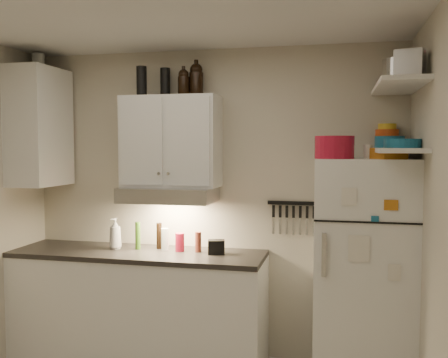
# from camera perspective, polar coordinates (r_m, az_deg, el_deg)

# --- Properties ---
(back_wall) EXTENTS (3.20, 0.02, 2.60)m
(back_wall) POSITION_cam_1_polar(r_m,az_deg,el_deg) (4.28, -1.45, -2.76)
(back_wall) COLOR beige
(back_wall) RESTS_ON ground
(base_cabinet) EXTENTS (2.10, 0.60, 0.88)m
(base_cabinet) POSITION_cam_1_polar(r_m,az_deg,el_deg) (4.35, -9.74, -14.32)
(base_cabinet) COLOR white
(base_cabinet) RESTS_ON floor
(countertop) EXTENTS (2.10, 0.62, 0.04)m
(countertop) POSITION_cam_1_polar(r_m,az_deg,el_deg) (4.23, -9.81, -8.39)
(countertop) COLOR black
(countertop) RESTS_ON base_cabinet
(upper_cabinet) EXTENTS (0.80, 0.33, 0.75)m
(upper_cabinet) POSITION_cam_1_polar(r_m,az_deg,el_deg) (4.17, -6.06, 4.27)
(upper_cabinet) COLOR white
(upper_cabinet) RESTS_ON back_wall
(side_cabinet) EXTENTS (0.33, 0.55, 1.00)m
(side_cabinet) POSITION_cam_1_polar(r_m,az_deg,el_deg) (4.56, -20.34, 5.58)
(side_cabinet) COLOR white
(side_cabinet) RESTS_ON left_wall
(range_hood) EXTENTS (0.76, 0.46, 0.12)m
(range_hood) POSITION_cam_1_polar(r_m,az_deg,el_deg) (4.13, -6.31, -1.77)
(range_hood) COLOR silver
(range_hood) RESTS_ON back_wall
(fridge) EXTENTS (0.70, 0.68, 1.70)m
(fridge) POSITION_cam_1_polar(r_m,az_deg,el_deg) (3.89, 15.64, -10.30)
(fridge) COLOR white
(fridge) RESTS_ON floor
(shelf_hi) EXTENTS (0.30, 0.95, 0.03)m
(shelf_hi) POSITION_cam_1_polar(r_m,az_deg,el_deg) (3.68, 19.28, 9.99)
(shelf_hi) COLOR white
(shelf_hi) RESTS_ON right_wall
(shelf_lo) EXTENTS (0.30, 0.95, 0.03)m
(shelf_lo) POSITION_cam_1_polar(r_m,az_deg,el_deg) (3.66, 19.13, 3.13)
(shelf_lo) COLOR white
(shelf_lo) RESTS_ON right_wall
(knife_strip) EXTENTS (0.42, 0.02, 0.03)m
(knife_strip) POSITION_cam_1_polar(r_m,az_deg,el_deg) (4.14, 7.91, -2.75)
(knife_strip) COLOR black
(knife_strip) RESTS_ON back_wall
(dutch_oven) EXTENTS (0.34, 0.34, 0.16)m
(dutch_oven) POSITION_cam_1_polar(r_m,az_deg,el_deg) (3.60, 12.50, 3.56)
(dutch_oven) COLOR #A3132C
(dutch_oven) RESTS_ON fridge
(book_stack) EXTENTS (0.26, 0.28, 0.08)m
(book_stack) POSITION_cam_1_polar(r_m,az_deg,el_deg) (3.61, 18.19, 2.79)
(book_stack) COLOR #C17018
(book_stack) RESTS_ON fridge
(spice_jar) EXTENTS (0.08, 0.08, 0.10)m
(spice_jar) POSITION_cam_1_polar(r_m,az_deg,el_deg) (3.67, 16.15, 3.02)
(spice_jar) COLOR silver
(spice_jar) RESTS_ON fridge
(stock_pot) EXTENTS (0.36, 0.36, 0.21)m
(stock_pot) POSITION_cam_1_polar(r_m,az_deg,el_deg) (3.94, 19.71, 11.29)
(stock_pot) COLOR silver
(stock_pot) RESTS_ON shelf_hi
(tin_a) EXTENTS (0.23, 0.21, 0.20)m
(tin_a) POSITION_cam_1_polar(r_m,az_deg,el_deg) (3.63, 20.51, 11.88)
(tin_a) COLOR #AAAAAD
(tin_a) RESTS_ON shelf_hi
(tin_b) EXTENTS (0.21, 0.21, 0.17)m
(tin_b) POSITION_cam_1_polar(r_m,az_deg,el_deg) (3.40, 20.48, 12.19)
(tin_b) COLOR #AAAAAD
(tin_b) RESTS_ON shelf_hi
(bowl_teal) EXTENTS (0.22, 0.22, 0.09)m
(bowl_teal) POSITION_cam_1_polar(r_m,az_deg,el_deg) (3.99, 18.41, 4.03)
(bowl_teal) COLOR #185F84
(bowl_teal) RESTS_ON shelf_lo
(bowl_orange) EXTENTS (0.18, 0.18, 0.05)m
(bowl_orange) POSITION_cam_1_polar(r_m,az_deg,el_deg) (4.05, 18.14, 5.03)
(bowl_orange) COLOR #CD4413
(bowl_orange) RESTS_ON bowl_teal
(bowl_yellow) EXTENTS (0.14, 0.14, 0.04)m
(bowl_yellow) POSITION_cam_1_polar(r_m,az_deg,el_deg) (4.05, 18.16, 5.71)
(bowl_yellow) COLOR gold
(bowl_yellow) RESTS_ON bowl_orange
(plates) EXTENTS (0.25, 0.25, 0.06)m
(plates) POSITION_cam_1_polar(r_m,az_deg,el_deg) (3.61, 19.73, 3.84)
(plates) COLOR #185F84
(plates) RESTS_ON shelf_lo
(growler_a) EXTENTS (0.11, 0.11, 0.22)m
(growler_a) POSITION_cam_1_polar(r_m,az_deg,el_deg) (4.18, -4.64, 10.97)
(growler_a) COLOR black
(growler_a) RESTS_ON upper_cabinet
(growler_b) EXTENTS (0.14, 0.14, 0.28)m
(growler_b) POSITION_cam_1_polar(r_m,az_deg,el_deg) (4.21, -3.19, 11.29)
(growler_b) COLOR black
(growler_b) RESTS_ON upper_cabinet
(thermos_a) EXTENTS (0.11, 0.11, 0.24)m
(thermos_a) POSITION_cam_1_polar(r_m,az_deg,el_deg) (4.30, -6.73, 10.88)
(thermos_a) COLOR black
(thermos_a) RESTS_ON upper_cabinet
(thermos_b) EXTENTS (0.10, 0.10, 0.25)m
(thermos_b) POSITION_cam_1_polar(r_m,az_deg,el_deg) (4.26, -9.40, 10.95)
(thermos_b) COLOR black
(thermos_b) RESTS_ON upper_cabinet
(side_jar) EXTENTS (0.11, 0.11, 0.14)m
(side_jar) POSITION_cam_1_polar(r_m,az_deg,el_deg) (4.71, -20.44, 12.47)
(side_jar) COLOR silver
(side_jar) RESTS_ON side_cabinet
(soap_bottle) EXTENTS (0.15, 0.15, 0.29)m
(soap_bottle) POSITION_cam_1_polar(r_m,az_deg,el_deg) (4.33, -12.33, -5.91)
(soap_bottle) COLOR white
(soap_bottle) RESTS_ON countertop
(pepper_mill) EXTENTS (0.05, 0.05, 0.17)m
(pepper_mill) POSITION_cam_1_polar(r_m,az_deg,el_deg) (4.12, -2.97, -7.20)
(pepper_mill) COLOR maroon
(pepper_mill) RESTS_ON countertop
(oil_bottle) EXTENTS (0.06, 0.06, 0.23)m
(oil_bottle) POSITION_cam_1_polar(r_m,az_deg,el_deg) (4.28, -9.82, -6.39)
(oil_bottle) COLOR #366218
(oil_bottle) RESTS_ON countertop
(vinegar_bottle) EXTENTS (0.05, 0.05, 0.22)m
(vinegar_bottle) POSITION_cam_1_polar(r_m,az_deg,el_deg) (4.28, -7.42, -6.45)
(vinegar_bottle) COLOR black
(vinegar_bottle) RESTS_ON countertop
(clear_bottle) EXTENTS (0.07, 0.07, 0.18)m
(clear_bottle) POSITION_cam_1_polar(r_m,az_deg,el_deg) (4.22, -6.77, -6.86)
(clear_bottle) COLOR silver
(clear_bottle) RESTS_ON countertop
(red_jar) EXTENTS (0.10, 0.10, 0.15)m
(red_jar) POSITION_cam_1_polar(r_m,az_deg,el_deg) (4.16, -5.07, -7.21)
(red_jar) COLOR #A3132C
(red_jar) RESTS_ON countertop
(caddy) EXTENTS (0.15, 0.12, 0.11)m
(caddy) POSITION_cam_1_polar(r_m,az_deg,el_deg) (4.05, -0.89, -7.78)
(caddy) COLOR black
(caddy) RESTS_ON countertop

